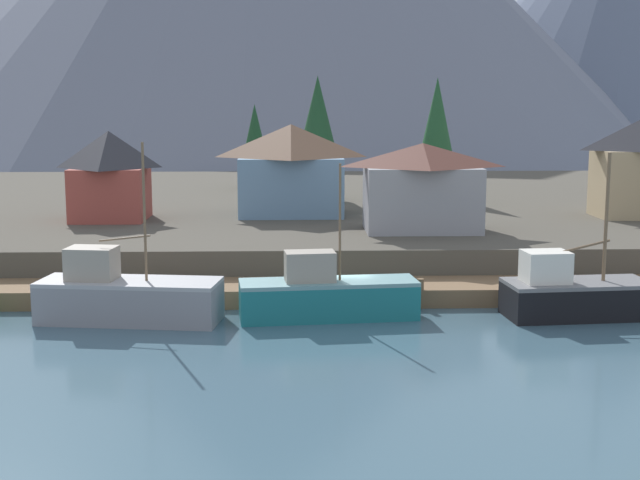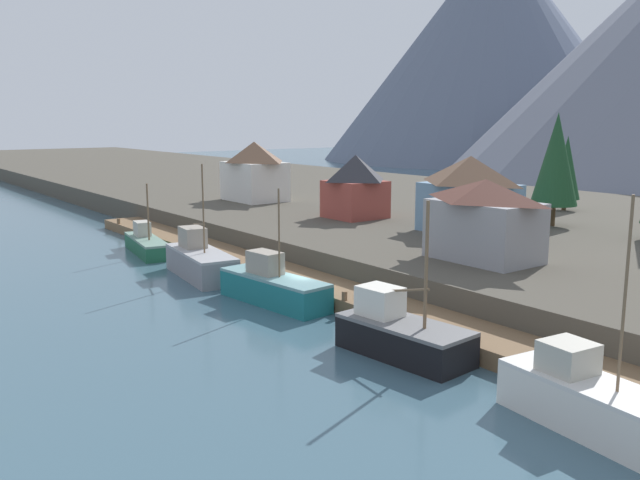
# 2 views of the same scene
# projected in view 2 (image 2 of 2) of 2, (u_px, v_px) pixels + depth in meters

# --- Properties ---
(ground_plane) EXTENTS (400.00, 400.00, 1.00)m
(ground_plane) POSITION_uv_depth(u_px,v_px,m) (493.00, 271.00, 58.41)
(ground_plane) COLOR #3D5B6B
(dock) EXTENTS (80.00, 4.00, 1.60)m
(dock) POSITION_uv_depth(u_px,v_px,m) (329.00, 291.00, 47.62)
(dock) COLOR brown
(dock) RESTS_ON ground_plane
(shoreline_bank) EXTENTS (400.00, 56.00, 2.50)m
(shoreline_bank) POSITION_uv_depth(u_px,v_px,m) (575.00, 237.00, 65.17)
(shoreline_bank) COLOR #4C473D
(shoreline_bank) RESTS_ON ground_plane
(mountain_west_peak) EXTENTS (103.64, 103.64, 67.72)m
(mountain_west_peak) POSITION_uv_depth(u_px,v_px,m) (494.00, 47.00, 205.71)
(mountain_west_peak) COLOR slate
(mountain_west_peak) RESTS_ON ground_plane
(fishing_boat_green) EXTENTS (9.35, 3.74, 6.70)m
(fishing_boat_green) POSITION_uv_depth(u_px,v_px,m) (146.00, 244.00, 63.36)
(fishing_boat_green) COLOR #1E5B3D
(fishing_boat_green) RESTS_ON ground_plane
(fishing_boat_grey) EXTENTS (9.43, 4.25, 9.09)m
(fishing_boat_grey) POSITION_uv_depth(u_px,v_px,m) (200.00, 261.00, 53.91)
(fishing_boat_grey) COLOR gray
(fishing_boat_grey) RESTS_ON ground_plane
(fishing_boat_teal) EXTENTS (9.32, 3.53, 7.97)m
(fishing_boat_teal) POSITION_uv_depth(u_px,v_px,m) (273.00, 287.00, 46.11)
(fishing_boat_teal) COLOR #196B70
(fishing_boat_teal) RESTS_ON ground_plane
(fishing_boat_black) EXTENTS (7.68, 3.75, 8.49)m
(fishing_boat_black) POSITION_uv_depth(u_px,v_px,m) (401.00, 334.00, 35.96)
(fishing_boat_black) COLOR black
(fishing_boat_black) RESTS_ON ground_plane
(fishing_boat_white) EXTENTS (9.11, 3.75, 9.76)m
(fishing_boat_white) POSITION_uv_depth(u_px,v_px,m) (600.00, 406.00, 26.98)
(fishing_boat_white) COLOR silver
(fishing_boat_white) RESTS_ON ground_plane
(house_white) EXTENTS (7.99, 5.83, 7.23)m
(house_white) POSITION_uv_depth(u_px,v_px,m) (255.00, 171.00, 82.98)
(house_white) COLOR silver
(house_white) RESTS_ON shoreline_bank
(house_grey) EXTENTS (7.84, 5.05, 5.80)m
(house_grey) POSITION_uv_depth(u_px,v_px,m) (485.00, 219.00, 47.94)
(house_grey) COLOR gray
(house_grey) RESTS_ON shoreline_bank
(house_red) EXTENTS (5.39, 5.44, 6.41)m
(house_red) POSITION_uv_depth(u_px,v_px,m) (355.00, 186.00, 68.58)
(house_red) COLOR #9E4238
(house_red) RESTS_ON shoreline_bank
(house_blue) EXTENTS (8.08, 5.99, 6.80)m
(house_blue) POSITION_uv_depth(u_px,v_px,m) (470.00, 194.00, 59.60)
(house_blue) COLOR #6689A8
(house_blue) RESTS_ON shoreline_bank
(conifer_near_right) EXTENTS (4.31, 4.31, 10.59)m
(conifer_near_right) POSITION_uv_depth(u_px,v_px,m) (556.00, 159.00, 62.78)
(conifer_near_right) COLOR #4C3823
(conifer_near_right) RESTS_ON shoreline_bank
(conifer_back_left) EXTENTS (3.18, 3.18, 8.17)m
(conifer_back_left) POSITION_uv_depth(u_px,v_px,m) (566.00, 168.00, 73.88)
(conifer_back_left) COLOR #4C3823
(conifer_back_left) RESTS_ON shoreline_bank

